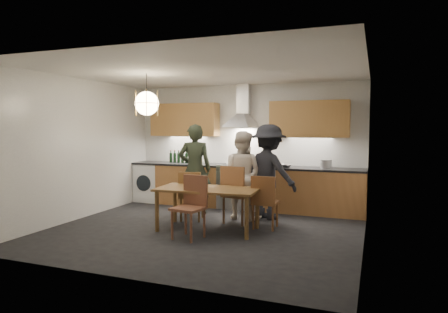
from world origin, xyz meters
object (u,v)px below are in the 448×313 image
(mixing_bowl, at_px, (285,166))
(stock_pot, at_px, (326,164))
(person_left, at_px, (195,169))
(person_right, at_px, (269,172))
(chair_front, at_px, (192,202))
(wine_bottles, at_px, (183,157))
(dining_table, at_px, (208,193))
(person_mid, at_px, (242,175))
(chair_back_left, at_px, (191,193))

(mixing_bowl, xyz_separation_m, stock_pot, (0.78, 0.12, 0.05))
(person_left, relative_size, person_right, 1.00)
(chair_front, relative_size, wine_bottles, 1.47)
(dining_table, height_order, person_mid, person_mid)
(dining_table, relative_size, person_right, 0.97)
(chair_front, xyz_separation_m, wine_bottles, (-1.40, 2.47, 0.49))
(chair_back_left, distance_m, stock_pot, 2.71)
(stock_pot, bearing_deg, person_left, -159.50)
(chair_back_left, relative_size, mixing_bowl, 3.48)
(chair_front, height_order, mixing_bowl, mixing_bowl)
(person_mid, xyz_separation_m, wine_bottles, (-1.72, 0.99, 0.22))
(dining_table, height_order, mixing_bowl, mixing_bowl)
(person_left, bearing_deg, chair_front, 92.77)
(dining_table, bearing_deg, mixing_bowl, 61.56)
(chair_front, height_order, stock_pot, stock_pot)
(stock_pot, height_order, wine_bottles, wine_bottles)
(chair_back_left, xyz_separation_m, stock_pot, (2.21, 1.50, 0.46))
(person_right, height_order, wine_bottles, person_right)
(dining_table, relative_size, chair_front, 1.77)
(dining_table, distance_m, chair_front, 0.49)
(chair_front, xyz_separation_m, stock_pot, (1.73, 2.46, 0.43))
(dining_table, bearing_deg, person_left, 121.41)
(chair_back_left, height_order, person_right, person_right)
(dining_table, distance_m, wine_bottles, 2.50)
(person_mid, bearing_deg, person_right, -150.98)
(dining_table, relative_size, wine_bottles, 2.60)
(wine_bottles, bearing_deg, stock_pot, -0.16)
(chair_back_left, height_order, mixing_bowl, mixing_bowl)
(chair_back_left, height_order, person_left, person_left)
(chair_back_left, bearing_deg, chair_front, 103.39)
(mixing_bowl, bearing_deg, person_right, -103.92)
(person_mid, xyz_separation_m, stock_pot, (1.41, 0.98, 0.16))
(chair_front, height_order, person_right, person_right)
(chair_front, bearing_deg, person_right, 74.39)
(wine_bottles, bearing_deg, dining_table, -53.69)
(dining_table, xyz_separation_m, person_right, (0.72, 1.18, 0.26))
(stock_pot, xyz_separation_m, wine_bottles, (-3.13, 0.01, 0.06))
(dining_table, xyz_separation_m, person_mid, (0.26, 1.00, 0.20))
(person_mid, height_order, stock_pot, person_mid)
(person_mid, height_order, wine_bottles, person_mid)
(person_right, xyz_separation_m, wine_bottles, (-2.18, 0.81, 0.16))
(person_left, distance_m, stock_pot, 2.57)
(person_left, relative_size, mixing_bowl, 6.77)
(dining_table, bearing_deg, person_mid, 72.71)
(chair_front, height_order, wine_bottles, wine_bottles)
(chair_back_left, bearing_deg, person_right, -163.87)
(stock_pot, distance_m, wine_bottles, 3.13)
(person_mid, relative_size, wine_bottles, 2.50)
(person_left, bearing_deg, wine_bottles, -71.75)
(chair_back_left, bearing_deg, mixing_bowl, -148.91)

